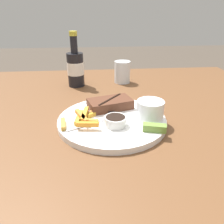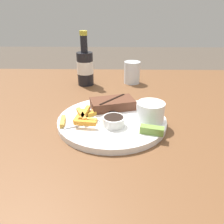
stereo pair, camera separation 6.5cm
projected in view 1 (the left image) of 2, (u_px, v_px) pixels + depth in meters
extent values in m
cube|color=brown|center=(112.00, 129.00, 0.67)|extent=(1.35, 1.26, 0.04)
cylinder|color=brown|center=(0.00, 139.00, 1.30)|extent=(0.06, 0.06, 0.71)
cylinder|color=brown|center=(200.00, 130.00, 1.40)|extent=(0.06, 0.06, 0.71)
cylinder|color=white|center=(112.00, 121.00, 0.66)|extent=(0.32, 0.32, 0.01)
cylinder|color=white|center=(112.00, 119.00, 0.66)|extent=(0.32, 0.32, 0.00)
cube|color=#512D1E|center=(109.00, 104.00, 0.71)|extent=(0.15, 0.11, 0.03)
cube|color=black|center=(109.00, 99.00, 0.71)|extent=(0.08, 0.09, 0.00)
cube|color=gold|center=(63.00, 124.00, 0.61)|extent=(0.02, 0.06, 0.01)
cube|color=gold|center=(79.00, 117.00, 0.65)|extent=(0.02, 0.08, 0.01)
cube|color=orange|center=(87.00, 124.00, 0.59)|extent=(0.06, 0.02, 0.01)
cube|color=orange|center=(81.00, 116.00, 0.63)|extent=(0.04, 0.08, 0.01)
cube|color=#C3843D|center=(86.00, 115.00, 0.66)|extent=(0.05, 0.04, 0.01)
cube|color=#BC8E37|center=(90.00, 121.00, 0.62)|extent=(0.05, 0.02, 0.01)
cube|color=gold|center=(96.00, 113.00, 0.67)|extent=(0.07, 0.05, 0.01)
cube|color=gold|center=(85.00, 113.00, 0.65)|extent=(0.02, 0.09, 0.01)
cylinder|color=white|center=(150.00, 110.00, 0.64)|extent=(0.08, 0.08, 0.06)
cylinder|color=beige|center=(151.00, 103.00, 0.63)|extent=(0.07, 0.07, 0.01)
cylinder|color=silver|center=(115.00, 121.00, 0.61)|extent=(0.06, 0.06, 0.03)
cylinder|color=black|center=(115.00, 118.00, 0.60)|extent=(0.05, 0.05, 0.01)
cube|color=olive|center=(155.00, 128.00, 0.58)|extent=(0.07, 0.04, 0.02)
cube|color=#B7B7BC|center=(83.00, 126.00, 0.61)|extent=(0.09, 0.06, 0.00)
cube|color=#B7B7BC|center=(104.00, 120.00, 0.64)|extent=(0.03, 0.02, 0.00)
cube|color=#B7B7BC|center=(104.00, 120.00, 0.64)|extent=(0.03, 0.02, 0.00)
cube|color=#B7B7BC|center=(103.00, 119.00, 0.64)|extent=(0.03, 0.02, 0.00)
cube|color=#B7B7BC|center=(98.00, 107.00, 0.72)|extent=(0.08, 0.10, 0.00)
cube|color=black|center=(115.00, 114.00, 0.67)|extent=(0.05, 0.05, 0.01)
cylinder|color=black|center=(76.00, 70.00, 0.95)|extent=(0.07, 0.07, 0.14)
cylinder|color=silver|center=(76.00, 68.00, 0.95)|extent=(0.07, 0.07, 0.05)
cylinder|color=black|center=(74.00, 45.00, 0.90)|extent=(0.03, 0.03, 0.07)
cylinder|color=gold|center=(73.00, 33.00, 0.88)|extent=(0.03, 0.03, 0.02)
cylinder|color=silver|center=(122.00, 72.00, 1.00)|extent=(0.07, 0.07, 0.10)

